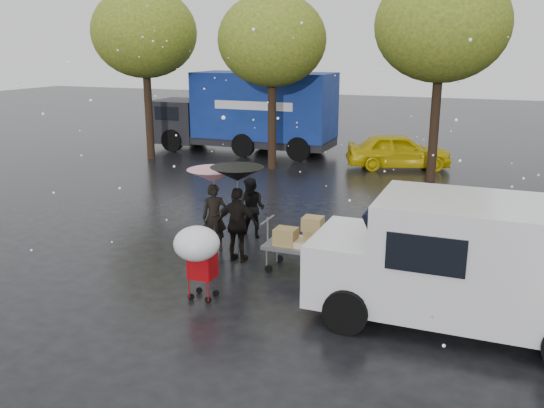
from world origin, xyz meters
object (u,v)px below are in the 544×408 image
at_px(vendor_cart, 305,239).
at_px(white_van, 470,262).
at_px(person_black, 238,225).
at_px(person_pink, 214,217).
at_px(blue_truck, 247,112).
at_px(yellow_taxi, 399,151).
at_px(shopping_cart, 198,247).

height_order(vendor_cart, white_van, white_van).
height_order(person_black, vendor_cart, person_black).
distance_m(person_pink, vendor_cart, 2.44).
bearing_deg(person_pink, blue_truck, 86.06).
bearing_deg(person_pink, person_black, -55.11).
bearing_deg(blue_truck, yellow_taxi, -8.74).
height_order(person_black, blue_truck, blue_truck).
xyz_separation_m(shopping_cart, white_van, (4.64, 0.80, 0.10)).
xyz_separation_m(person_pink, vendor_cart, (2.38, -0.55, -0.05)).
bearing_deg(yellow_taxi, person_pink, 148.17).
xyz_separation_m(person_pink, person_black, (0.83, -0.49, 0.05)).
relative_size(shopping_cart, yellow_taxi, 0.37).
bearing_deg(white_van, person_pink, 161.90).
bearing_deg(white_van, vendor_cart, 158.47).
bearing_deg(person_pink, yellow_taxi, 53.21).
distance_m(white_van, blue_truck, 17.21).
relative_size(person_pink, vendor_cart, 1.02).
relative_size(person_pink, blue_truck, 0.19).
height_order(person_pink, shopping_cart, person_pink).
height_order(blue_truck, yellow_taxi, blue_truck).
relative_size(person_black, white_van, 0.34).
bearing_deg(shopping_cart, person_black, 95.42).
bearing_deg(yellow_taxi, shopping_cart, 154.76).
bearing_deg(yellow_taxi, blue_truck, 61.57).
height_order(person_pink, yellow_taxi, person_pink).
bearing_deg(vendor_cart, shopping_cart, -122.63).
bearing_deg(white_van, person_black, 164.23).
relative_size(person_black, blue_truck, 0.20).
height_order(white_van, blue_truck, blue_truck).
xyz_separation_m(person_black, shopping_cart, (0.21, -2.17, 0.23)).
bearing_deg(person_black, vendor_cart, 176.85).
bearing_deg(shopping_cart, vendor_cart, 57.37).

